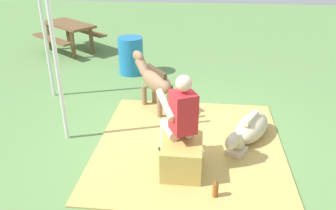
{
  "coord_description": "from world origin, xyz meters",
  "views": [
    {
      "loc": [
        -4.53,
        -0.21,
        2.77
      ],
      "look_at": [
        0.0,
        0.27,
        0.55
      ],
      "focal_mm": 36.99,
      "sensor_mm": 36.0,
      "label": 1
    }
  ],
  "objects_px": {
    "hay_bale": "(182,157)",
    "person_seated": "(179,117)",
    "water_barrel": "(131,56)",
    "tent_pole_left": "(56,60)",
    "tent_pole_right": "(44,31)",
    "picnic_bench": "(69,30)",
    "pony_standing": "(154,80)",
    "soda_bottle": "(216,189)",
    "pony_lying": "(249,130)"
  },
  "relations": [
    {
      "from": "tent_pole_left",
      "to": "water_barrel",
      "type": "bearing_deg",
      "value": -8.52
    },
    {
      "from": "pony_lying",
      "to": "soda_bottle",
      "type": "xyz_separation_m",
      "value": [
        -1.33,
        0.52,
        -0.06
      ]
    },
    {
      "from": "water_barrel",
      "to": "tent_pole_left",
      "type": "xyz_separation_m",
      "value": [
        -2.84,
        0.43,
        0.84
      ]
    },
    {
      "from": "picnic_bench",
      "to": "pony_lying",
      "type": "bearing_deg",
      "value": -134.01
    },
    {
      "from": "tent_pole_left",
      "to": "picnic_bench",
      "type": "relative_size",
      "value": 1.26
    },
    {
      "from": "soda_bottle",
      "to": "water_barrel",
      "type": "bearing_deg",
      "value": 24.34
    },
    {
      "from": "soda_bottle",
      "to": "water_barrel",
      "type": "height_order",
      "value": "water_barrel"
    },
    {
      "from": "hay_bale",
      "to": "pony_lying",
      "type": "relative_size",
      "value": 0.5
    },
    {
      "from": "water_barrel",
      "to": "picnic_bench",
      "type": "relative_size",
      "value": 0.41
    },
    {
      "from": "person_seated",
      "to": "hay_bale",
      "type": "bearing_deg",
      "value": -161.48
    },
    {
      "from": "soda_bottle",
      "to": "hay_bale",
      "type": "bearing_deg",
      "value": 42.13
    },
    {
      "from": "tent_pole_right",
      "to": "picnic_bench",
      "type": "relative_size",
      "value": 1.26
    },
    {
      "from": "soda_bottle",
      "to": "picnic_bench",
      "type": "height_order",
      "value": "picnic_bench"
    },
    {
      "from": "person_seated",
      "to": "pony_lying",
      "type": "height_order",
      "value": "person_seated"
    },
    {
      "from": "person_seated",
      "to": "picnic_bench",
      "type": "height_order",
      "value": "person_seated"
    },
    {
      "from": "hay_bale",
      "to": "picnic_bench",
      "type": "bearing_deg",
      "value": 33.65
    },
    {
      "from": "hay_bale",
      "to": "tent_pole_right",
      "type": "xyz_separation_m",
      "value": [
        2.15,
        2.62,
        1.03
      ]
    },
    {
      "from": "tent_pole_right",
      "to": "picnic_bench",
      "type": "height_order",
      "value": "tent_pole_right"
    },
    {
      "from": "tent_pole_left",
      "to": "picnic_bench",
      "type": "height_order",
      "value": "tent_pole_left"
    },
    {
      "from": "hay_bale",
      "to": "person_seated",
      "type": "distance_m",
      "value": 0.53
    },
    {
      "from": "soda_bottle",
      "to": "water_barrel",
      "type": "relative_size",
      "value": 0.32
    },
    {
      "from": "water_barrel",
      "to": "person_seated",
      "type": "bearing_deg",
      "value": -158.52
    },
    {
      "from": "pony_lying",
      "to": "tent_pole_left",
      "type": "distance_m",
      "value": 2.94
    },
    {
      "from": "hay_bale",
      "to": "pony_standing",
      "type": "bearing_deg",
      "value": 18.73
    },
    {
      "from": "hay_bale",
      "to": "water_barrel",
      "type": "distance_m",
      "value": 3.76
    },
    {
      "from": "pony_standing",
      "to": "soda_bottle",
      "type": "height_order",
      "value": "pony_standing"
    },
    {
      "from": "hay_bale",
      "to": "pony_lying",
      "type": "bearing_deg",
      "value": -47.98
    },
    {
      "from": "pony_lying",
      "to": "tent_pole_right",
      "type": "relative_size",
      "value": 0.53
    },
    {
      "from": "water_barrel",
      "to": "picnic_bench",
      "type": "xyz_separation_m",
      "value": [
        1.45,
        1.92,
        0.17
      ]
    },
    {
      "from": "pony_standing",
      "to": "hay_bale",
      "type": "bearing_deg",
      "value": -161.27
    },
    {
      "from": "person_seated",
      "to": "tent_pole_left",
      "type": "distance_m",
      "value": 1.89
    },
    {
      "from": "tent_pole_left",
      "to": "tent_pole_right",
      "type": "height_order",
      "value": "same"
    },
    {
      "from": "pony_lying",
      "to": "water_barrel",
      "type": "height_order",
      "value": "water_barrel"
    },
    {
      "from": "pony_standing",
      "to": "tent_pole_left",
      "type": "distance_m",
      "value": 1.79
    },
    {
      "from": "tent_pole_right",
      "to": "hay_bale",
      "type": "bearing_deg",
      "value": -129.35
    },
    {
      "from": "pony_lying",
      "to": "water_barrel",
      "type": "bearing_deg",
      "value": 41.16
    },
    {
      "from": "water_barrel",
      "to": "pony_lying",
      "type": "bearing_deg",
      "value": -138.84
    },
    {
      "from": "pony_lying",
      "to": "picnic_bench",
      "type": "xyz_separation_m",
      "value": [
        4.09,
        4.23,
        0.39
      ]
    },
    {
      "from": "soda_bottle",
      "to": "picnic_bench",
      "type": "xyz_separation_m",
      "value": [
        5.42,
        3.72,
        0.45
      ]
    },
    {
      "from": "hay_bale",
      "to": "person_seated",
      "type": "height_order",
      "value": "person_seated"
    },
    {
      "from": "hay_bale",
      "to": "pony_standing",
      "type": "height_order",
      "value": "pony_standing"
    },
    {
      "from": "picnic_bench",
      "to": "hay_bale",
      "type": "bearing_deg",
      "value": -146.35
    },
    {
      "from": "tent_pole_left",
      "to": "picnic_bench",
      "type": "bearing_deg",
      "value": 19.24
    },
    {
      "from": "tent_pole_right",
      "to": "tent_pole_left",
      "type": "bearing_deg",
      "value": -150.99
    },
    {
      "from": "pony_standing",
      "to": "tent_pole_right",
      "type": "bearing_deg",
      "value": 80.03
    },
    {
      "from": "person_seated",
      "to": "pony_standing",
      "type": "relative_size",
      "value": 1.15
    },
    {
      "from": "person_seated",
      "to": "picnic_bench",
      "type": "distance_m",
      "value": 5.79
    },
    {
      "from": "pony_standing",
      "to": "pony_lying",
      "type": "relative_size",
      "value": 0.88
    },
    {
      "from": "hay_bale",
      "to": "soda_bottle",
      "type": "distance_m",
      "value": 0.65
    },
    {
      "from": "pony_standing",
      "to": "picnic_bench",
      "type": "xyz_separation_m",
      "value": [
        3.15,
        2.68,
        0.03
      ]
    }
  ]
}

